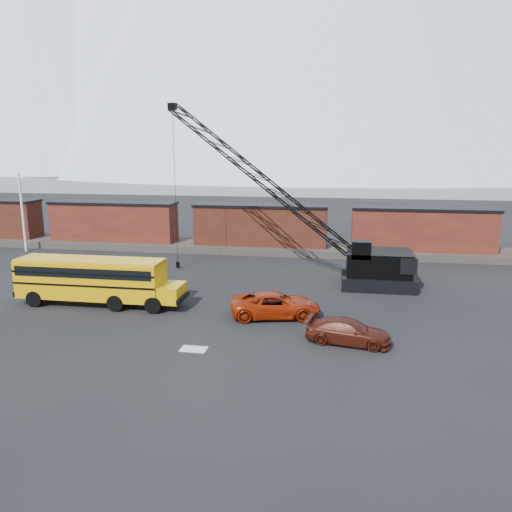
{
  "coord_description": "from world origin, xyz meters",
  "views": [
    {
      "loc": [
        7.9,
        -28.04,
        10.53
      ],
      "look_at": [
        2.2,
        6.05,
        3.0
      ],
      "focal_mm": 35.0,
      "sensor_mm": 36.0,
      "label": 1
    }
  ],
  "objects_px": {
    "red_pickup": "(275,305)",
    "crawler_crane": "(265,182)",
    "maroon_suv": "(348,331)",
    "school_bus": "(96,279)"
  },
  "relations": [
    {
      "from": "crawler_crane",
      "to": "school_bus",
      "type": "bearing_deg",
      "value": -137.27
    },
    {
      "from": "maroon_suv",
      "to": "red_pickup",
      "type": "bearing_deg",
      "value": 60.18
    },
    {
      "from": "red_pickup",
      "to": "crawler_crane",
      "type": "bearing_deg",
      "value": -0.45
    },
    {
      "from": "red_pickup",
      "to": "maroon_suv",
      "type": "height_order",
      "value": "red_pickup"
    },
    {
      "from": "red_pickup",
      "to": "crawler_crane",
      "type": "height_order",
      "value": "crawler_crane"
    },
    {
      "from": "red_pickup",
      "to": "school_bus",
      "type": "bearing_deg",
      "value": 75.08
    },
    {
      "from": "maroon_suv",
      "to": "crawler_crane",
      "type": "xyz_separation_m",
      "value": [
        -6.64,
        13.61,
        7.14
      ]
    },
    {
      "from": "crawler_crane",
      "to": "maroon_suv",
      "type": "bearing_deg",
      "value": -63.99
    },
    {
      "from": "school_bus",
      "to": "crawler_crane",
      "type": "distance_m",
      "value": 15.15
    },
    {
      "from": "red_pickup",
      "to": "crawler_crane",
      "type": "relative_size",
      "value": 0.28
    }
  ]
}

